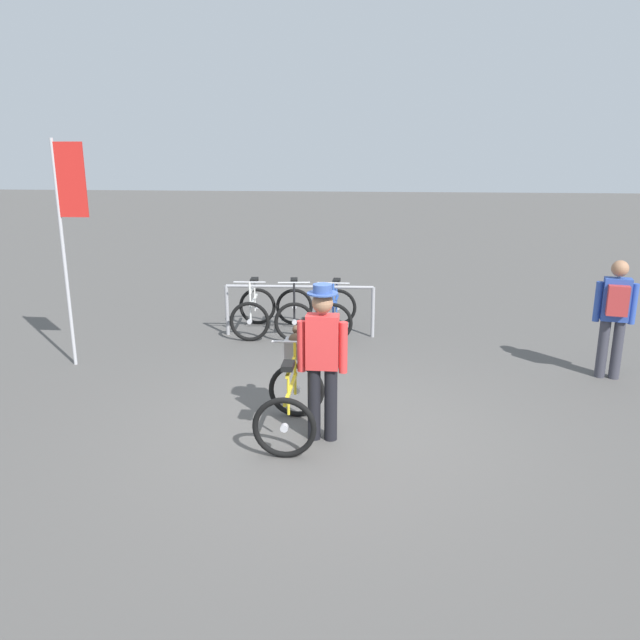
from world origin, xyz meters
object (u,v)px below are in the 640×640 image
Objects in this scene: racked_bike_white at (254,311)px; featured_bicycle at (292,390)px; person_with_featured_bike at (322,356)px; banner_flag at (68,211)px; racked_bike_blue at (335,313)px; racked_bike_black at (294,312)px; pedestrian_with_backpack at (615,312)px.

racked_bike_white is 0.95× the size of featured_bicycle.
person_with_featured_bike is 0.54× the size of banner_flag.
banner_flag is (-3.56, -1.94, 1.86)m from racked_bike_blue.
person_with_featured_bike reaches higher than featured_bicycle.
racked_bike_black is 3.91m from banner_flag.
racked_bike_white is 0.97× the size of racked_bike_black.
pedestrian_with_backpack is at bearing -24.90° from racked_bike_blue.
racked_bike_white is at bearing 111.12° from person_with_featured_bike.
pedestrian_with_backpack is (3.75, 2.23, -0.01)m from person_with_featured_bike.
featured_bicycle is 0.61m from person_with_featured_bike.
racked_bike_blue is at bearing 155.10° from pedestrian_with_backpack.
banner_flag is at bearing -146.20° from racked_bike_black.
pedestrian_with_backpack is at bearing -18.30° from racked_bike_white.
banner_flag is (-2.16, -1.89, 1.86)m from racked_bike_white.
pedestrian_with_backpack is (5.28, -1.75, 0.57)m from racked_bike_white.
banner_flag is at bearing -151.38° from racked_bike_blue.
person_with_featured_bike is 1.05× the size of pedestrian_with_backpack.
person_with_featured_bike is at bearing -88.05° from racked_bike_blue.
racked_bike_black is 4.13m from person_with_featured_bike.
racked_bike_black is at bearing 97.22° from featured_bicycle.
racked_bike_blue is 4.46m from banner_flag.
banner_flag is (-2.86, -1.91, 1.86)m from racked_bike_black.
racked_bike_black is 0.70m from racked_bike_blue.
racked_bike_blue is at bearing 28.62° from banner_flag.
banner_flag is at bearing -138.86° from racked_bike_white.
pedestrian_with_backpack reaches higher than racked_bike_blue.
person_with_featured_bike is (0.84, -4.00, 0.58)m from racked_bike_black.
racked_bike_black is 0.98× the size of featured_bicycle.
racked_bike_white is at bearing 41.14° from banner_flag.
banner_flag reaches higher than racked_bike_black.
racked_bike_blue is 0.35× the size of banner_flag.
racked_bike_white is 0.70m from racked_bike_black.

